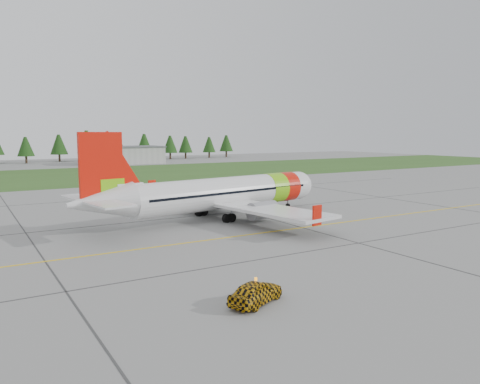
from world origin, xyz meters
TOP-DOWN VIEW (x-y plane):
  - ground at (0.00, 0.00)m, footprint 320.00×320.00m
  - aircraft at (5.53, 17.31)m, footprint 32.48×30.28m
  - follow_me_car at (-5.99, -7.76)m, footprint 1.90×2.02m
  - grass_strip at (0.00, 82.00)m, footprint 320.00×50.00m
  - taxi_guideline at (0.00, 8.00)m, footprint 120.00×0.25m
  - hangar_east at (25.00, 118.00)m, footprint 24.00×12.00m
  - treeline at (0.00, 138.00)m, footprint 160.00×8.00m

SIDE VIEW (x-z plane):
  - ground at x=0.00m, z-range 0.00..0.00m
  - taxi_guideline at x=0.00m, z-range 0.00..0.02m
  - grass_strip at x=0.00m, z-range 0.00..0.03m
  - follow_me_car at x=-5.99m, z-range 0.00..3.99m
  - hangar_east at x=25.00m, z-range 0.00..5.20m
  - aircraft at x=5.53m, z-range -2.09..7.79m
  - treeline at x=0.00m, z-range 0.00..10.00m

